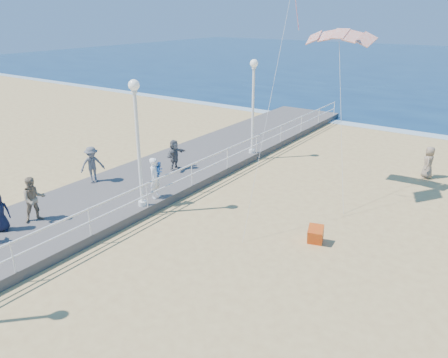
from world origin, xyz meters
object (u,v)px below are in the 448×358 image
Objects in this scene: lamp_post_far at (253,97)px; lamp_post_mid at (137,131)px; spectator_1 at (34,199)px; box_kite at (315,236)px; toddler_held at (160,171)px; woman_holding_toddler at (155,178)px; spectator_2 at (92,164)px; spectator_5 at (175,155)px; beach_walker_c at (428,162)px.

lamp_post_mid is at bearing -90.00° from lamp_post_far.
box_kite is (9.55, 5.27, -1.01)m from spectator_1.
lamp_post_mid is at bearing -15.24° from spectator_1.
lamp_post_mid is 6.61× the size of toddler_held.
lamp_post_far is 2.91× the size of spectator_1.
lamp_post_mid is 2.54m from woman_holding_toddler.
spectator_2 is 4.17m from spectator_5.
woman_holding_toddler is 3.07× the size of box_kite.
spectator_2 reaches higher than box_kite.
lamp_post_mid and lamp_post_far have the same top height.
lamp_post_mid is 2.91× the size of spectator_1.
spectator_5 is 13.16m from beach_walker_c.
toddler_held is at bearing -56.68° from spectator_2.
box_kite is at bearing -57.13° from spectator_2.
spectator_2 is at bearing 40.37° from spectator_1.
beach_walker_c is at bearing -23.35° from spectator_2.
woman_holding_toddler is at bearing -51.10° from beach_walker_c.
spectator_2 is at bearing 145.44° from spectator_5.
spectator_5 is (-1.90, 3.16, -0.46)m from toddler_held.
lamp_post_mid is 9.00m from lamp_post_far.
toddler_held is (0.04, -7.88, -2.01)m from lamp_post_far.
woman_holding_toddler reaches higher than toddler_held.
box_kite is (7.08, 0.73, -1.35)m from toddler_held.
lamp_post_far reaches higher than spectator_1.
lamp_post_far is at bearing 90.00° from lamp_post_mid.
woman_holding_toddler is 4.96m from spectator_1.
spectator_5 is 0.94× the size of beach_walker_c.
spectator_5 is at bearing 19.96° from toddler_held.
spectator_1 is (-2.32, -4.39, -0.01)m from woman_holding_toddler.
toddler_held is at bearing 169.95° from box_kite.
woman_holding_toddler is 14.04m from beach_walker_c.
spectator_1 is at bearing -167.07° from box_kite.
lamp_post_mid is at bearing -72.87° from spectator_2.
spectator_1 is 1.15× the size of spectator_5.
spectator_5 is 2.64× the size of box_kite.
box_kite is at bearing -21.61° from beach_walker_c.
spectator_2 reaches higher than spectator_5.
lamp_post_far reaches higher than beach_walker_c.
woman_holding_toddler is at bearing 171.00° from box_kite.
spectator_1 reaches higher than beach_walker_c.
box_kite is at bearing -109.96° from spectator_5.
beach_walker_c is (9.06, 10.44, -0.81)m from toddler_held.
spectator_5 reaches higher than box_kite.
lamp_post_mid is 3.02× the size of spectator_2.
lamp_post_mid is 2.30m from toddler_held.
spectator_5 is at bearing 16.81° from woman_holding_toddler.
spectator_1 is at bearing -133.12° from spectator_2.
lamp_post_mid reaches higher than spectator_5.
spectator_1 is 18.91m from beach_walker_c.
spectator_1 is 3.05× the size of box_kite.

